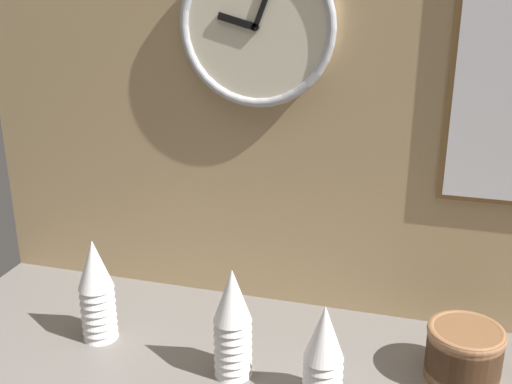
% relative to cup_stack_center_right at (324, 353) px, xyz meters
% --- Properties ---
extents(ground_plane, '(1.60, 0.56, 0.04)m').
position_rel_cup_stack_center_right_xyz_m(ground_plane, '(-0.08, 0.08, -0.12)').
color(ground_plane, slate).
extents(wall_tiled_back, '(1.60, 0.03, 1.05)m').
position_rel_cup_stack_center_right_xyz_m(wall_tiled_back, '(-0.08, 0.34, 0.43)').
color(wall_tiled_back, tan).
rests_on(wall_tiled_back, ground_plane).
extents(cup_stack_center_right, '(0.08, 0.08, 0.20)m').
position_rel_cup_stack_center_right_xyz_m(cup_stack_center_right, '(0.00, 0.00, 0.00)').
color(cup_stack_center_right, white).
rests_on(cup_stack_center_right, ground_plane).
extents(cup_stack_center, '(0.08, 0.08, 0.23)m').
position_rel_cup_stack_center_right_xyz_m(cup_stack_center, '(-0.18, 0.02, 0.02)').
color(cup_stack_center, white).
rests_on(cup_stack_center, ground_plane).
extents(cup_stack_left, '(0.08, 0.08, 0.23)m').
position_rel_cup_stack_center_right_xyz_m(cup_stack_left, '(-0.50, 0.07, 0.02)').
color(cup_stack_left, white).
rests_on(cup_stack_left, ground_plane).
extents(bowl_stack_right, '(0.15, 0.15, 0.11)m').
position_rel_cup_stack_center_right_xyz_m(bowl_stack_right, '(0.25, 0.13, -0.04)').
color(bowl_stack_right, brown).
rests_on(bowl_stack_right, ground_plane).
extents(wall_clock, '(0.34, 0.03, 0.34)m').
position_rel_cup_stack_center_right_xyz_m(wall_clock, '(-0.22, 0.31, 0.54)').
color(wall_clock, beige).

